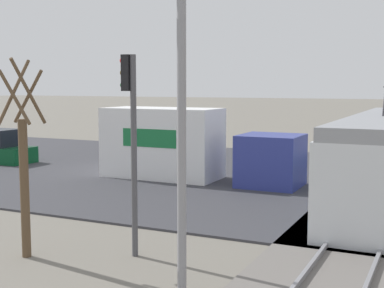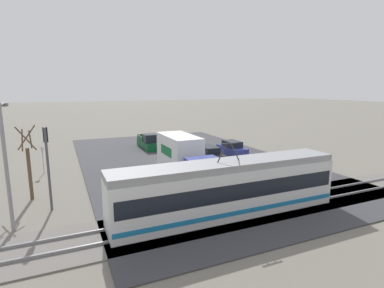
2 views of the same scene
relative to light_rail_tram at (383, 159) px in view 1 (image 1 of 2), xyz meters
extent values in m
plane|color=slate|center=(-3.10, -14.03, -1.71)|extent=(320.00, 320.00, 0.00)
cube|color=#38383D|center=(-3.10, -14.03, -1.67)|extent=(21.44, 37.17, 0.08)
cube|color=gray|center=(-3.10, -0.72, -1.56)|extent=(72.84, 0.10, 0.14)
cube|color=silver|center=(0.00, 0.00, -0.16)|extent=(14.66, 2.51, 2.94)
cube|color=black|center=(0.00, 0.00, 0.19)|extent=(14.22, 2.54, 0.98)
cube|color=#1970AD|center=(0.00, 0.00, -1.07)|extent=(14.51, 2.55, 0.28)
cylinder|color=#2D2D33|center=(0.45, 0.00, 2.28)|extent=(0.66, 0.07, 1.15)
cube|color=navy|center=(-0.88, -4.86, -0.47)|extent=(2.59, 2.69, 2.33)
cube|color=white|center=(-0.88, -10.41, 0.08)|extent=(2.59, 5.72, 3.42)
cube|color=#196B38|center=(0.43, -10.41, 0.42)|extent=(0.02, 2.86, 0.86)
cube|color=black|center=(-1.30, -21.52, -0.19)|extent=(1.81, 1.89, 1.01)
cube|color=black|center=(-5.45, -13.22, -1.20)|extent=(1.78, 4.71, 0.87)
cube|color=black|center=(-5.45, -13.22, -0.44)|extent=(1.53, 2.45, 0.64)
cube|color=navy|center=(-9.27, -14.66, -1.17)|extent=(1.85, 4.37, 0.92)
cube|color=black|center=(-9.27, -14.66, -0.37)|extent=(1.59, 2.27, 0.68)
cylinder|color=#47474C|center=(10.07, -5.31, 0.99)|extent=(0.16, 0.16, 5.41)
cube|color=black|center=(10.07, -5.49, 3.22)|extent=(0.28, 0.22, 0.95)
sphere|color=red|center=(10.07, -5.61, 3.54)|extent=(0.18, 0.18, 0.18)
sphere|color=#3C2C06|center=(10.07, -5.61, 3.22)|extent=(0.18, 0.18, 0.18)
sphere|color=black|center=(10.07, -5.61, 2.90)|extent=(0.18, 0.18, 0.18)
cylinder|color=brown|center=(11.38, -7.93, 0.15)|extent=(0.24, 0.24, 3.72)
cylinder|color=brown|center=(11.63, -7.93, 2.60)|extent=(0.09, 1.03, 1.42)
cylinder|color=brown|center=(11.38, -7.68, 2.73)|extent=(1.25, 0.09, 1.73)
cylinder|color=brown|center=(11.13, -7.93, 2.60)|extent=(0.09, 1.03, 1.42)
cylinder|color=brown|center=(11.38, -8.18, 2.73)|extent=(1.25, 0.09, 1.73)
cylinder|color=gray|center=(11.97, -2.94, 1.82)|extent=(0.20, 0.20, 7.07)
camera|label=1|loc=(22.13, 2.12, 2.90)|focal=50.00mm
camera|label=2|loc=(9.14, 15.21, 6.10)|focal=28.00mm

